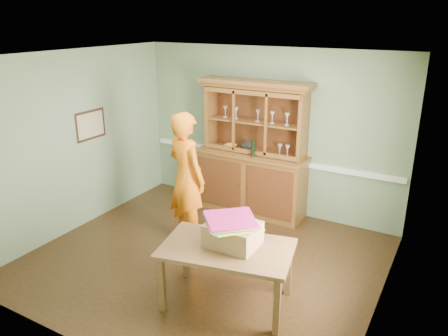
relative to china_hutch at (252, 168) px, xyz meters
The scene contains 14 objects.
floor 1.92m from the china_hutch, 85.09° to the right, with size 4.50×4.50×0.00m, color #412B15.
ceiling 2.61m from the china_hutch, 85.09° to the right, with size 4.50×4.50×0.00m, color white.
wall_back 0.65m from the china_hutch, 58.92° to the left, with size 4.50×4.50×0.00m, color gray.
wall_left 2.79m from the china_hutch, 140.18° to the right, with size 4.00×4.00×0.00m, color gray.
wall_right 3.03m from the china_hutch, 36.11° to the right, with size 4.00×4.00×0.00m, color gray.
wall_front 3.80m from the china_hutch, 87.71° to the right, with size 4.50×4.50×0.00m, color gray.
chair_rail 0.30m from the china_hutch, 56.18° to the left, with size 4.41×0.05×0.08m, color white.
framed_map 2.65m from the china_hutch, 145.09° to the right, with size 0.03×0.60×0.46m.
window_panel 3.22m from the china_hutch, 40.76° to the right, with size 0.03×0.96×1.36m.
china_hutch is the anchor object (origin of this frame).
dining_table 2.57m from the china_hutch, 70.20° to the right, with size 1.60×1.15×0.72m.
cardboard_box 2.51m from the china_hutch, 68.93° to the right, with size 0.56×0.45×0.26m, color #99724F.
kite_stack 2.51m from the china_hutch, 69.15° to the right, with size 0.74×0.74×0.05m.
person 1.42m from the china_hutch, 105.67° to the right, with size 0.70×0.46×1.92m, color orange.
Camera 1 is at (2.80, -4.40, 3.16)m, focal length 35.00 mm.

